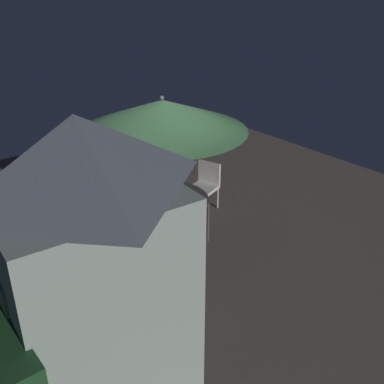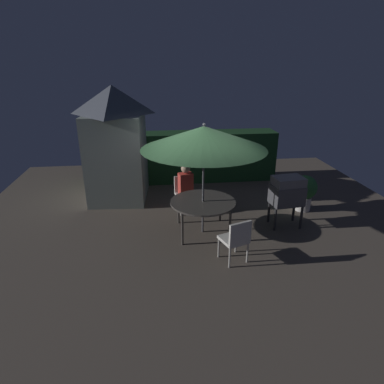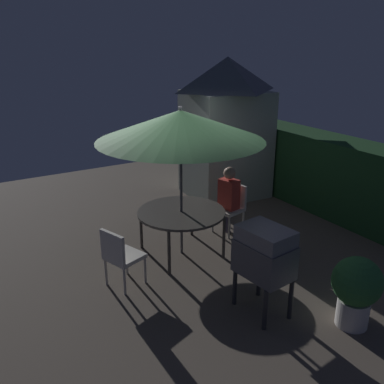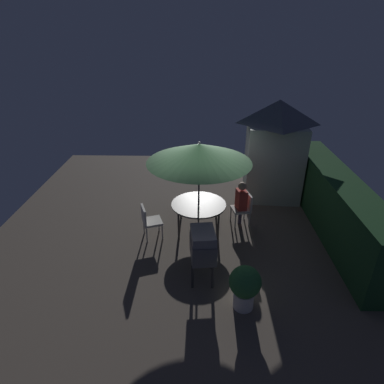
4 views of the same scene
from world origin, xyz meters
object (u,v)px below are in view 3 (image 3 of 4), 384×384
object	(u,v)px
garden_shed	(226,127)
patio_table	(181,214)
patio_umbrella	(181,126)
potted_plant_by_shed	(356,288)
chair_near_shed	(232,205)
bbq_grill	(265,254)
person_in_red	(229,192)
chair_far_side	(120,254)

from	to	relation	value
garden_shed	patio_table	size ratio (longest dim) A/B	2.12
garden_shed	patio_umbrella	size ratio (longest dim) A/B	1.17
patio_table	potted_plant_by_shed	xyz separation A→B (m)	(2.76, 0.88, -0.17)
chair_near_shed	bbq_grill	bearing A→B (deg)	-26.88
patio_table	patio_umbrella	distance (m)	1.46
chair_near_shed	person_in_red	world-z (taller)	person_in_red
person_in_red	potted_plant_by_shed	bearing A→B (deg)	-4.94
patio_table	chair_far_side	bearing A→B (deg)	-70.60
chair_far_side	person_in_red	xyz separation A→B (m)	(-0.71, 2.41, 0.26)
garden_shed	patio_umbrella	bearing A→B (deg)	-48.78
bbq_grill	chair_far_side	xyz separation A→B (m)	(-1.51, -1.35, -0.33)
chair_near_shed	person_in_red	size ratio (longest dim) A/B	0.71
patio_umbrella	chair_far_side	bearing A→B (deg)	-70.60
garden_shed	person_in_red	bearing A→B (deg)	-33.50
garden_shed	chair_near_shed	distance (m)	2.29
bbq_grill	person_in_red	size ratio (longest dim) A/B	0.95
garden_shed	potted_plant_by_shed	distance (m)	5.09
person_in_red	patio_table	bearing A→B (deg)	-76.83
patio_umbrella	potted_plant_by_shed	xyz separation A→B (m)	(2.76, 0.88, -1.63)
garden_shed	patio_umbrella	xyz separation A→B (m)	(2.02, -2.31, 0.60)
garden_shed	person_in_red	world-z (taller)	garden_shed
bbq_grill	chair_near_shed	bearing A→B (deg)	153.12
chair_near_shed	chair_far_side	world-z (taller)	same
potted_plant_by_shed	patio_table	bearing A→B (deg)	-162.22
chair_near_shed	potted_plant_by_shed	world-z (taller)	potted_plant_by_shed
bbq_grill	potted_plant_by_shed	world-z (taller)	bbq_grill
bbq_grill	chair_far_side	distance (m)	2.05
patio_table	chair_far_side	world-z (taller)	chair_far_side
chair_far_side	chair_near_shed	bearing A→B (deg)	106.37
patio_umbrella	bbq_grill	distance (m)	2.35
potted_plant_by_shed	person_in_red	bearing A→B (deg)	175.06
bbq_grill	chair_near_shed	xyz separation A→B (m)	(-2.24, 1.13, -0.33)
patio_umbrella	bbq_grill	xyz separation A→B (m)	(1.95, 0.10, -1.32)
patio_table	person_in_red	world-z (taller)	person_in_red
patio_table	chair_far_side	size ratio (longest dim) A/B	1.60
bbq_grill	chair_near_shed	world-z (taller)	bbq_grill
patio_table	chair_near_shed	size ratio (longest dim) A/B	1.60
garden_shed	bbq_grill	bearing A→B (deg)	-29.11
potted_plant_by_shed	chair_near_shed	bearing A→B (deg)	173.54
garden_shed	chair_near_shed	bearing A→B (deg)	-31.85
bbq_grill	potted_plant_by_shed	bearing A→B (deg)	44.30
chair_far_side	person_in_red	distance (m)	2.52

